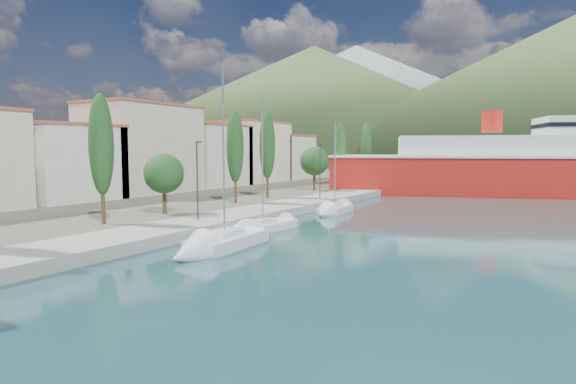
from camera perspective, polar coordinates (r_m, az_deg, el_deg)
The scene contains 10 objects.
ground at distance 133.57m, azimuth 23.95°, elevation 1.94°, with size 1400.00×1400.00×0.00m, color #1C4245.
quay at distance 46.13m, azimuth -1.99°, elevation -2.21°, with size 5.00×88.00×0.80m, color gray.
land_strip at distance 79.52m, azimuth -21.50°, elevation 0.46°, with size 70.00×148.00×0.70m, color #565644.
town_buildings at distance 68.71m, azimuth -13.33°, elevation 4.36°, with size 9.20×69.20×11.30m.
tree_row at distance 54.02m, azimuth -3.08°, elevation 4.59°, with size 3.89×64.75×10.43m.
lamp_posts at distance 36.65m, azimuth -11.81°, elevation 1.59°, with size 0.15×45.28×6.06m.
sailboat_near at distance 29.59m, azimuth -9.36°, elevation -6.51°, with size 3.21×8.77×12.35m.
sailboat_mid at distance 35.79m, azimuth -4.54°, elevation -4.53°, with size 2.75×7.91×11.17m.
sailboat_far at distance 46.58m, azimuth 4.98°, elevation -2.30°, with size 2.72×6.86×9.84m.
ferry at distance 75.87m, azimuth 29.33°, elevation 2.50°, with size 62.26×32.56×12.20m.
Camera 1 is at (15.76, -12.49, 6.22)m, focal length 30.00 mm.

